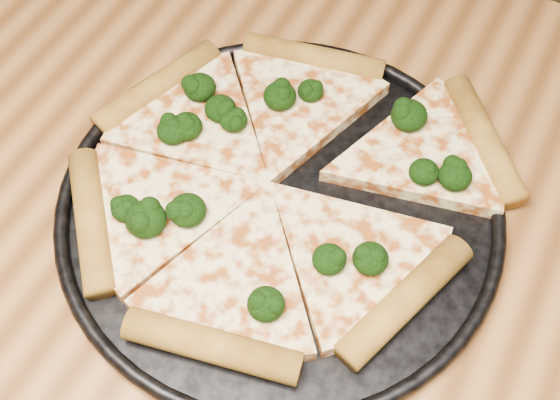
% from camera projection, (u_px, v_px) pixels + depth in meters
% --- Properties ---
extents(pizza_pan, '(0.36, 0.36, 0.02)m').
position_uv_depth(pizza_pan, '(280.00, 206.00, 0.59)').
color(pizza_pan, black).
rests_on(pizza_pan, dining_table).
extents(pizza, '(0.36, 0.35, 0.03)m').
position_uv_depth(pizza, '(278.00, 182.00, 0.59)').
color(pizza, '#FFE39C').
rests_on(pizza, pizza_pan).
extents(broccoli_florets, '(0.26, 0.24, 0.02)m').
position_uv_depth(broccoli_florets, '(268.00, 165.00, 0.59)').
color(broccoli_florets, black).
rests_on(broccoli_florets, pizza).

